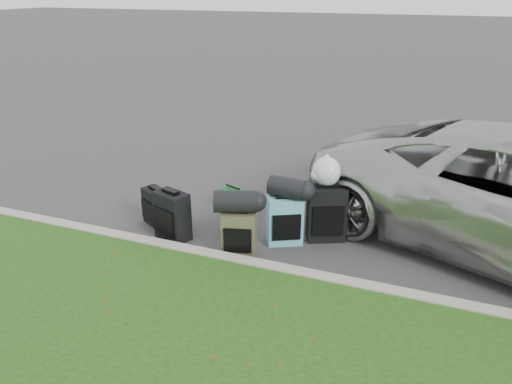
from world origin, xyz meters
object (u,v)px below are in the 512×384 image
(suitcase_small_black, at_px, (156,207))
(suitcase_large_black_left, at_px, (172,216))
(suitcase_teal, at_px, (285,220))
(suitcase_large_black_right, at_px, (326,213))
(suitcase_olive, at_px, (239,233))
(tote_navy, at_px, (232,222))
(tote_green, at_px, (233,200))

(suitcase_small_black, height_order, suitcase_large_black_left, suitcase_large_black_left)
(suitcase_teal, xyz_separation_m, suitcase_large_black_right, (0.50, 0.32, 0.05))
(suitcase_olive, bearing_deg, suitcase_teal, 33.56)
(suitcase_small_black, distance_m, suitcase_large_black_right, 2.51)
(suitcase_large_black_left, xyz_separation_m, suitcase_olive, (1.04, -0.07, -0.04))
(suitcase_small_black, distance_m, tote_navy, 1.17)
(suitcase_large_black_left, bearing_deg, suitcase_small_black, 164.87)
(suitcase_small_black, relative_size, suitcase_large_black_left, 0.79)
(suitcase_small_black, height_order, suitcase_olive, suitcase_olive)
(suitcase_large_black_left, height_order, tote_navy, suitcase_large_black_left)
(suitcase_small_black, bearing_deg, suitcase_large_black_right, 39.71)
(suitcase_small_black, bearing_deg, suitcase_large_black_left, -5.15)
(suitcase_large_black_left, xyz_separation_m, suitcase_large_black_right, (2.00, 0.78, 0.04))
(suitcase_large_black_left, relative_size, suitcase_teal, 1.03)
(suitcase_small_black, height_order, suitcase_large_black_right, suitcase_large_black_right)
(suitcase_large_black_left, height_order, suitcase_large_black_right, suitcase_large_black_right)
(suitcase_small_black, bearing_deg, suitcase_olive, 14.87)
(suitcase_teal, distance_m, tote_green, 1.32)
(suitcase_teal, bearing_deg, suitcase_olive, -159.04)
(suitcase_teal, bearing_deg, tote_navy, 148.78)
(suitcase_large_black_left, distance_m, tote_green, 1.25)
(suitcase_large_black_left, height_order, tote_green, suitcase_large_black_left)
(suitcase_olive, relative_size, suitcase_large_black_right, 0.78)
(suitcase_large_black_right, bearing_deg, tote_green, 141.80)
(suitcase_small_black, distance_m, tote_green, 1.22)
(tote_navy, bearing_deg, suitcase_olive, -71.42)
(suitcase_large_black_right, xyz_separation_m, tote_navy, (-1.31, -0.27, -0.25))
(suitcase_large_black_left, distance_m, suitcase_teal, 1.57)
(suitcase_olive, bearing_deg, tote_green, 102.08)
(suitcase_olive, xyz_separation_m, tote_navy, (-0.35, 0.57, -0.16))
(suitcase_olive, height_order, tote_green, suitcase_olive)
(suitcase_large_black_left, xyz_separation_m, tote_green, (0.40, 1.18, -0.17))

